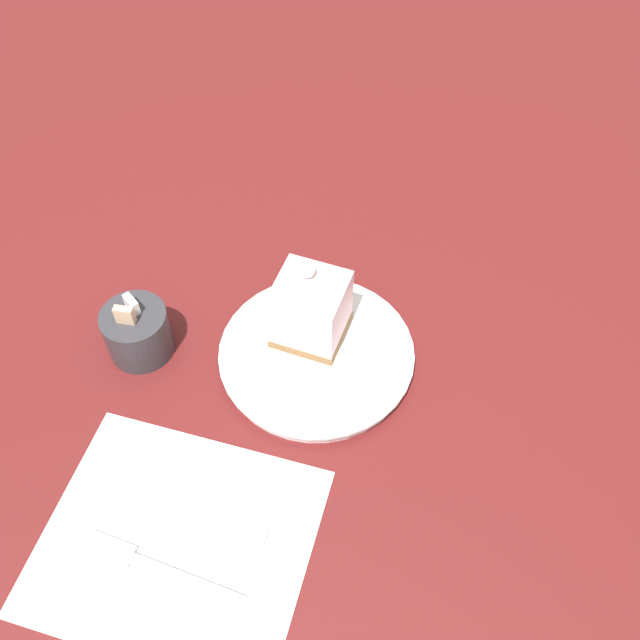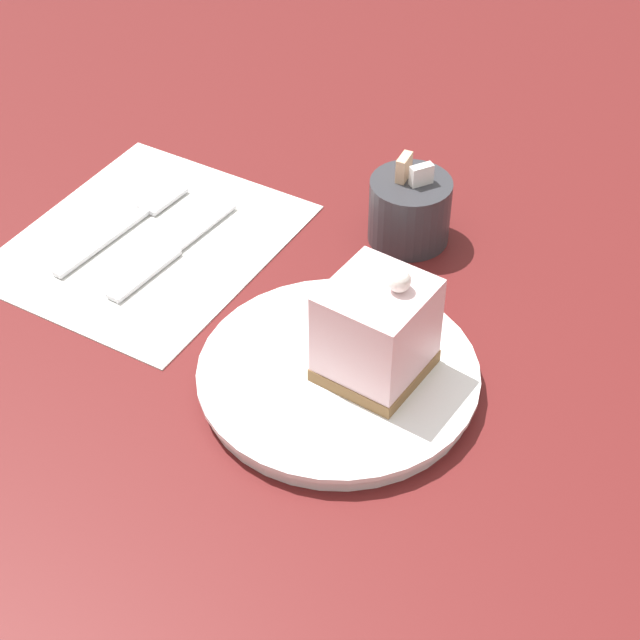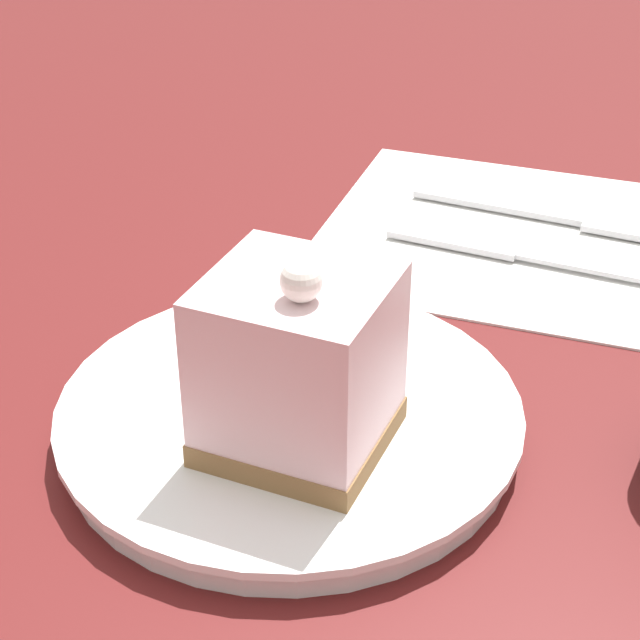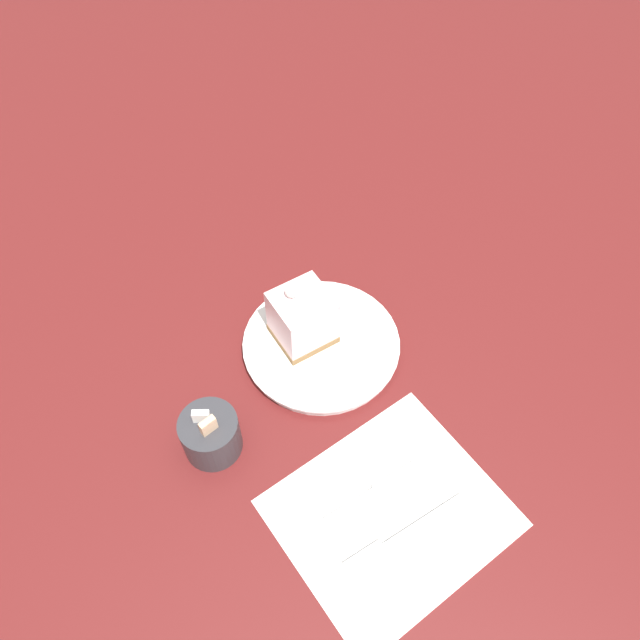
% 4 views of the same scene
% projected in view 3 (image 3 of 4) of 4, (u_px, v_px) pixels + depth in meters
% --- Properties ---
extents(ground_plane, '(4.00, 4.00, 0.00)m').
position_uv_depth(ground_plane, '(354.00, 438.00, 0.49)').
color(ground_plane, '#5B1919').
extents(plate, '(0.21, 0.21, 0.02)m').
position_uv_depth(plate, '(290.00, 417.00, 0.49)').
color(plate, white).
rests_on(plate, ground_plane).
extents(cake_slice, '(0.08, 0.08, 0.10)m').
position_uv_depth(cake_slice, '(298.00, 365.00, 0.44)').
color(cake_slice, olive).
rests_on(cake_slice, plate).
extents(napkin, '(0.26, 0.29, 0.00)m').
position_uv_depth(napkin, '(525.00, 237.00, 0.66)').
color(napkin, white).
rests_on(napkin, ground_plane).
extents(fork, '(0.04, 0.16, 0.00)m').
position_uv_depth(fork, '(557.00, 216.00, 0.68)').
color(fork, silver).
rests_on(fork, napkin).
extents(knife, '(0.03, 0.16, 0.00)m').
position_uv_depth(knife, '(492.00, 249.00, 0.64)').
color(knife, silver).
rests_on(knife, napkin).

